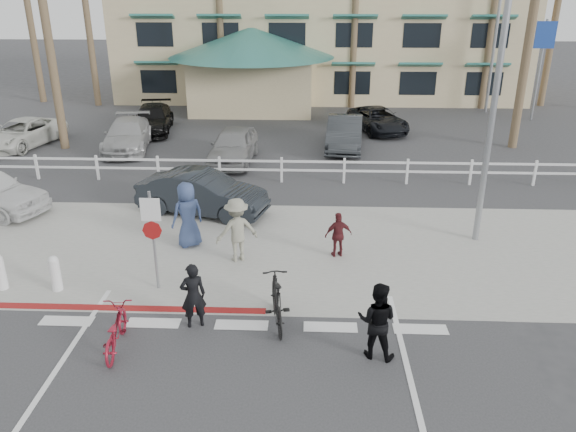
{
  "coord_description": "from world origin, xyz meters",
  "views": [
    {
      "loc": [
        1.48,
        -10.07,
        7.12
      ],
      "look_at": [
        0.93,
        3.48,
        1.5
      ],
      "focal_mm": 35.0,
      "sensor_mm": 36.0,
      "label": 1
    }
  ],
  "objects_px": {
    "sign_post": "(153,236)",
    "bike_black": "(277,301)",
    "car_white_sedan": "(202,193)",
    "bike_red": "(115,330)"
  },
  "relations": [
    {
      "from": "sign_post",
      "to": "bike_black",
      "type": "xyz_separation_m",
      "value": [
        3.09,
        -1.46,
        -0.86
      ]
    },
    {
      "from": "bike_black",
      "to": "sign_post",
      "type": "bearing_deg",
      "value": -34.55
    },
    {
      "from": "sign_post",
      "to": "bike_red",
      "type": "relative_size",
      "value": 1.68
    },
    {
      "from": "sign_post",
      "to": "bike_red",
      "type": "bearing_deg",
      "value": -94.92
    },
    {
      "from": "car_white_sedan",
      "to": "sign_post",
      "type": "bearing_deg",
      "value": -166.86
    },
    {
      "from": "bike_red",
      "to": "bike_black",
      "type": "distance_m",
      "value": 3.49
    },
    {
      "from": "sign_post",
      "to": "bike_black",
      "type": "relative_size",
      "value": 1.49
    },
    {
      "from": "car_white_sedan",
      "to": "bike_red",
      "type": "bearing_deg",
      "value": -167.62
    },
    {
      "from": "sign_post",
      "to": "bike_red",
      "type": "height_order",
      "value": "sign_post"
    },
    {
      "from": "bike_black",
      "to": "car_white_sedan",
      "type": "xyz_separation_m",
      "value": [
        -2.86,
        6.51,
        0.12
      ]
    }
  ]
}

